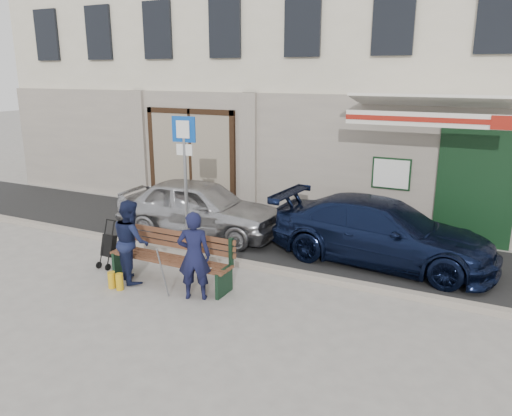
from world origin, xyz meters
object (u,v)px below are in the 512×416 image
Objects in this scene: man at (194,256)px; woman at (131,241)px; car_silver at (200,207)px; bench at (168,258)px; stroller at (108,247)px; car_navy at (382,232)px; parking_sign at (185,161)px.

woman is at bearing -29.69° from man.
man is at bearing -152.86° from car_silver.
bench is 1.58× the size of man.
stroller is (-0.85, 0.30, -0.35)m from woman.
woman reaches higher than car_navy.
woman is (-1.45, 0.14, -0.00)m from man.
parking_sign is 2.33m from bench.
bench is at bearing 134.30° from car_navy.
car_navy is 4.26m from parking_sign.
car_silver is 4.22× the size of stroller.
man is (0.80, -0.35, 0.30)m from bench.
stroller is (-4.71, -2.62, -0.23)m from car_navy.
man is at bearing -149.02° from woman.
stroller is (-0.78, -1.57, -1.51)m from parking_sign.
parking_sign reaches higher than man.
woman is (0.34, -2.79, 0.09)m from car_silver.
parking_sign is 3.06× the size of stroller.
car_silver is at bearing -46.54° from woman.
car_navy is at bearing -92.48° from car_silver.
car_silver reaches higher than stroller.
stroller is at bearing 164.08° from car_silver.
woman is at bearing 131.18° from car_navy.
car_navy is at bearing -106.38° from woman.
bench is at bearing -47.84° from man.
car_silver is 1.38× the size of parking_sign.
man is at bearing 145.85° from car_navy.
bench reaches higher than stroller.
parking_sign is 2.20m from woman.
car_navy is 3.90m from man.
stroller is at bearing 176.44° from bench.
bench is 0.92m from man.
car_silver is 2.55m from stroller.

